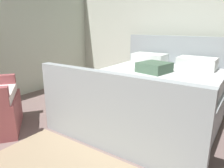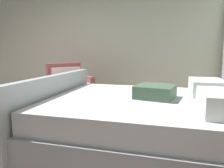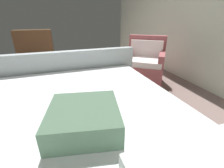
% 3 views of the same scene
% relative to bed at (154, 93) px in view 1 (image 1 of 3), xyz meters
% --- Properties ---
extents(wall_back, '(5.03, 0.12, 2.60)m').
position_rel_bed_xyz_m(wall_back, '(0.05, 1.28, 0.95)').
color(wall_back, silver).
rests_on(wall_back, ground).
extents(bed, '(1.93, 2.26, 1.10)m').
position_rel_bed_xyz_m(bed, '(0.00, 0.00, 0.00)').
color(bed, '#9EA7AC').
rests_on(bed, ground).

